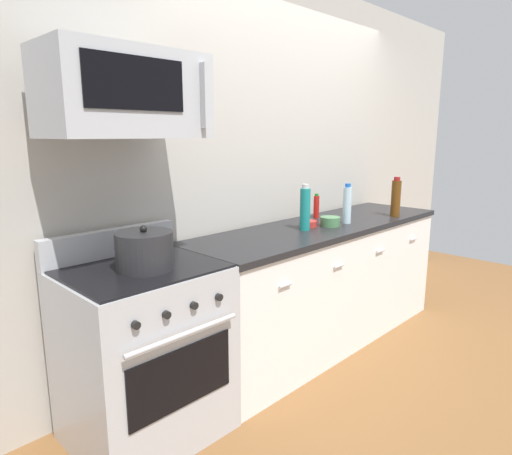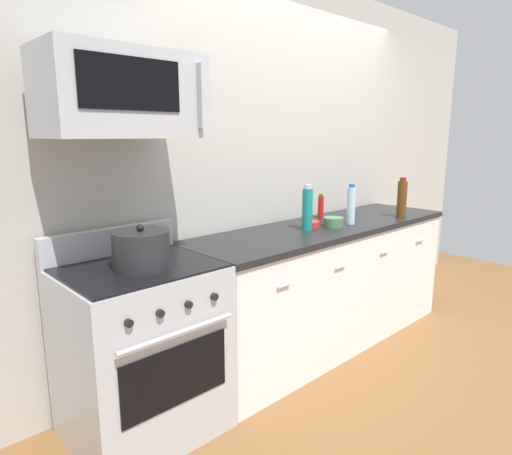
{
  "view_description": "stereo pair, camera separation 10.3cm",
  "coord_description": "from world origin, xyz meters",
  "px_view_note": "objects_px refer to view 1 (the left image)",
  "views": [
    {
      "loc": [
        -2.65,
        -1.9,
        1.57
      ],
      "look_at": [
        -0.77,
        -0.05,
        1.02
      ],
      "focal_mm": 31.27,
      "sensor_mm": 36.0,
      "label": 1
    },
    {
      "loc": [
        -2.57,
        -1.98,
        1.57
      ],
      "look_at": [
        -0.77,
        -0.05,
        1.02
      ],
      "focal_mm": 31.27,
      "sensor_mm": 36.0,
      "label": 2
    }
  ],
  "objects_px": {
    "bottle_sparkling_teal": "(305,208)",
    "stockpot": "(145,251)",
    "bowl_green_glaze": "(330,221)",
    "range_oven": "(144,351)",
    "bottle_wine_amber": "(396,198)",
    "bottle_hot_sauce_red": "(316,206)",
    "bottle_water_clear": "(347,205)",
    "microwave": "(125,95)",
    "bowl_red_small": "(308,223)"
  },
  "relations": [
    {
      "from": "bottle_sparkling_teal",
      "to": "stockpot",
      "type": "relative_size",
      "value": 1.14
    },
    {
      "from": "bowl_green_glaze",
      "to": "stockpot",
      "type": "relative_size",
      "value": 0.51
    },
    {
      "from": "bottle_sparkling_teal",
      "to": "range_oven",
      "type": "bearing_deg",
      "value": 178.59
    },
    {
      "from": "bottle_wine_amber",
      "to": "stockpot",
      "type": "bearing_deg",
      "value": 175.47
    },
    {
      "from": "range_oven",
      "to": "bottle_hot_sauce_red",
      "type": "height_order",
      "value": "bottle_hot_sauce_red"
    },
    {
      "from": "bottle_water_clear",
      "to": "bowl_green_glaze",
      "type": "relative_size",
      "value": 2.07
    },
    {
      "from": "range_oven",
      "to": "stockpot",
      "type": "distance_m",
      "value": 0.55
    },
    {
      "from": "range_oven",
      "to": "bottle_water_clear",
      "type": "relative_size",
      "value": 3.62
    },
    {
      "from": "range_oven",
      "to": "bottle_hot_sauce_red",
      "type": "xyz_separation_m",
      "value": [
        1.7,
        0.19,
        0.54
      ]
    },
    {
      "from": "microwave",
      "to": "bowl_green_glaze",
      "type": "distance_m",
      "value": 1.71
    },
    {
      "from": "bowl_green_glaze",
      "to": "stockpot",
      "type": "distance_m",
      "value": 1.51
    },
    {
      "from": "microwave",
      "to": "bottle_sparkling_teal",
      "type": "bearing_deg",
      "value": -3.42
    },
    {
      "from": "bowl_red_small",
      "to": "stockpot",
      "type": "xyz_separation_m",
      "value": [
        -1.38,
        -0.07,
        0.07
      ]
    },
    {
      "from": "bottle_water_clear",
      "to": "bowl_green_glaze",
      "type": "bearing_deg",
      "value": 171.23
    },
    {
      "from": "bottle_sparkling_teal",
      "to": "bottle_hot_sauce_red",
      "type": "xyz_separation_m",
      "value": [
        0.42,
        0.22,
        -0.06
      ]
    },
    {
      "from": "bottle_hot_sauce_red",
      "to": "bottle_sparkling_teal",
      "type": "bearing_deg",
      "value": -152.41
    },
    {
      "from": "bottle_wine_amber",
      "to": "stockpot",
      "type": "relative_size",
      "value": 1.14
    },
    {
      "from": "bowl_red_small",
      "to": "bottle_wine_amber",
      "type": "bearing_deg",
      "value": -17.06
    },
    {
      "from": "bottle_hot_sauce_red",
      "to": "microwave",
      "type": "bearing_deg",
      "value": -175.09
    },
    {
      "from": "bottle_hot_sauce_red",
      "to": "bowl_red_small",
      "type": "xyz_separation_m",
      "value": [
        -0.32,
        -0.17,
        -0.07
      ]
    },
    {
      "from": "bottle_hot_sauce_red",
      "to": "bottle_wine_amber",
      "type": "height_order",
      "value": "bottle_wine_amber"
    },
    {
      "from": "bottle_sparkling_teal",
      "to": "bottle_hot_sauce_red",
      "type": "bearing_deg",
      "value": 27.59
    },
    {
      "from": "range_oven",
      "to": "bowl_green_glaze",
      "type": "xyz_separation_m",
      "value": [
        1.51,
        -0.08,
        0.49
      ]
    },
    {
      "from": "microwave",
      "to": "bottle_water_clear",
      "type": "bearing_deg",
      "value": -5.01
    },
    {
      "from": "range_oven",
      "to": "bottle_water_clear",
      "type": "xyz_separation_m",
      "value": [
        1.68,
        -0.1,
        0.59
      ]
    },
    {
      "from": "bottle_wine_amber",
      "to": "range_oven",
      "type": "bearing_deg",
      "value": 174.08
    },
    {
      "from": "bottle_hot_sauce_red",
      "to": "bottle_wine_amber",
      "type": "xyz_separation_m",
      "value": [
        0.49,
        -0.42,
        0.06
      ]
    },
    {
      "from": "range_oven",
      "to": "bowl_green_glaze",
      "type": "relative_size",
      "value": 7.49
    },
    {
      "from": "bottle_sparkling_teal",
      "to": "stockpot",
      "type": "xyz_separation_m",
      "value": [
        -1.27,
        -0.02,
        -0.06
      ]
    },
    {
      "from": "range_oven",
      "to": "bowl_red_small",
      "type": "distance_m",
      "value": 1.46
    },
    {
      "from": "range_oven",
      "to": "bowl_green_glaze",
      "type": "height_order",
      "value": "range_oven"
    },
    {
      "from": "bottle_water_clear",
      "to": "bottle_sparkling_teal",
      "type": "bearing_deg",
      "value": 170.11
    },
    {
      "from": "bottle_water_clear",
      "to": "stockpot",
      "type": "bearing_deg",
      "value": 178.33
    },
    {
      "from": "range_oven",
      "to": "bowl_green_glaze",
      "type": "distance_m",
      "value": 1.59
    },
    {
      "from": "bottle_hot_sauce_red",
      "to": "stockpot",
      "type": "xyz_separation_m",
      "value": [
        -1.7,
        -0.24,
        0.0
      ]
    },
    {
      "from": "bottle_wine_amber",
      "to": "stockpot",
      "type": "distance_m",
      "value": 2.19
    },
    {
      "from": "bottle_hot_sauce_red",
      "to": "bottle_water_clear",
      "type": "distance_m",
      "value": 0.3
    },
    {
      "from": "range_oven",
      "to": "microwave",
      "type": "relative_size",
      "value": 1.44
    },
    {
      "from": "bowl_green_glaze",
      "to": "bottle_hot_sauce_red",
      "type": "bearing_deg",
      "value": 54.98
    },
    {
      "from": "bowl_red_small",
      "to": "bottle_hot_sauce_red",
      "type": "bearing_deg",
      "value": 28.05
    },
    {
      "from": "microwave",
      "to": "stockpot",
      "type": "distance_m",
      "value": 0.74
    },
    {
      "from": "range_oven",
      "to": "stockpot",
      "type": "xyz_separation_m",
      "value": [
        0.0,
        -0.05,
        0.55
      ]
    },
    {
      "from": "bottle_wine_amber",
      "to": "bowl_green_glaze",
      "type": "relative_size",
      "value": 2.23
    },
    {
      "from": "bowl_red_small",
      "to": "stockpot",
      "type": "relative_size",
      "value": 0.45
    },
    {
      "from": "bottle_sparkling_teal",
      "to": "bottle_water_clear",
      "type": "bearing_deg",
      "value": -9.89
    },
    {
      "from": "bottle_wine_amber",
      "to": "stockpot",
      "type": "xyz_separation_m",
      "value": [
        -2.19,
        0.17,
        -0.06
      ]
    },
    {
      "from": "bottle_hot_sauce_red",
      "to": "bowl_green_glaze",
      "type": "distance_m",
      "value": 0.33
    },
    {
      "from": "bottle_hot_sauce_red",
      "to": "bowl_green_glaze",
      "type": "xyz_separation_m",
      "value": [
        -0.19,
        -0.27,
        -0.06
      ]
    },
    {
      "from": "bottle_hot_sauce_red",
      "to": "bowl_red_small",
      "type": "height_order",
      "value": "bottle_hot_sauce_red"
    },
    {
      "from": "bottle_wine_amber",
      "to": "bowl_green_glaze",
      "type": "xyz_separation_m",
      "value": [
        -0.68,
        0.15,
        -0.12
      ]
    }
  ]
}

